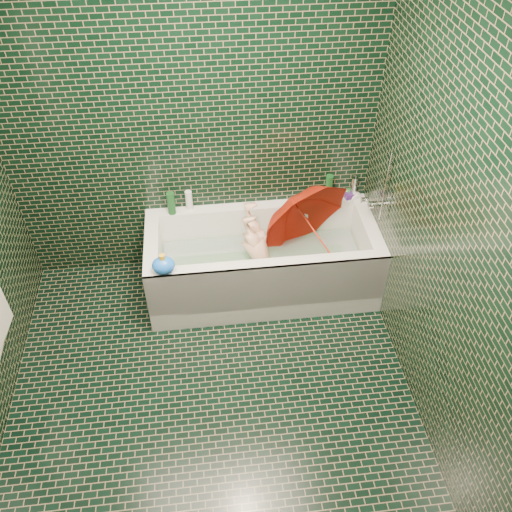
{
  "coord_description": "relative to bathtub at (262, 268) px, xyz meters",
  "views": [
    {
      "loc": [
        0.05,
        -1.93,
        3.09
      ],
      "look_at": [
        0.38,
        0.82,
        0.51
      ],
      "focal_mm": 38.0,
      "sensor_mm": 36.0,
      "label": 1
    }
  ],
  "objects": [
    {
      "name": "bottle_right_pump",
      "position": [
        0.75,
        0.36,
        0.43
      ],
      "size": [
        0.06,
        0.06,
        0.18
      ],
      "primitive_type": "cylinder",
      "rotation": [
        0.0,
        0.0,
        0.22
      ],
      "color": "silver",
      "rests_on": "bathtub"
    },
    {
      "name": "wall_back",
      "position": [
        -0.45,
        0.39,
        1.04
      ],
      "size": [
        2.8,
        0.0,
        2.8
      ],
      "primitive_type": "plane",
      "rotation": [
        1.57,
        0.0,
        0.0
      ],
      "color": "black",
      "rests_on": "floor"
    },
    {
      "name": "bottle_right_tall",
      "position": [
        0.55,
        0.34,
        0.45
      ],
      "size": [
        0.06,
        0.06,
        0.23
      ],
      "primitive_type": "cylinder",
      "rotation": [
        0.0,
        0.0,
        -0.03
      ],
      "color": "#14481C",
      "rests_on": "bathtub"
    },
    {
      "name": "floor",
      "position": [
        -0.45,
        -1.01,
        -0.21
      ],
      "size": [
        2.8,
        2.8,
        0.0
      ],
      "primitive_type": "plane",
      "color": "black",
      "rests_on": "ground"
    },
    {
      "name": "bottle_left_tall",
      "position": [
        -0.65,
        0.32,
        0.43
      ],
      "size": [
        0.07,
        0.07,
        0.18
      ],
      "primitive_type": "cylinder",
      "rotation": [
        0.0,
        0.0,
        0.14
      ],
      "color": "#14481C",
      "rests_on": "bathtub"
    },
    {
      "name": "wall_right",
      "position": [
        0.85,
        -1.01,
        1.04
      ],
      "size": [
        0.0,
        2.8,
        2.8
      ],
      "primitive_type": "plane",
      "rotation": [
        1.57,
        0.0,
        -1.57
      ],
      "color": "black",
      "rests_on": "floor"
    },
    {
      "name": "bath_toy",
      "position": [
        -0.7,
        -0.31,
        0.4
      ],
      "size": [
        0.18,
        0.16,
        0.15
      ],
      "rotation": [
        0.0,
        0.0,
        -0.22
      ],
      "color": "#1B6BFA",
      "rests_on": "bathtub"
    },
    {
      "name": "umbrella",
      "position": [
        0.37,
        -0.01,
        0.35
      ],
      "size": [
        0.92,
        1.06,
        0.92
      ],
      "primitive_type": "imported",
      "rotation": [
        0.37,
        -0.19,
        0.38
      ],
      "color": "red",
      "rests_on": "bathtub"
    },
    {
      "name": "faucet",
      "position": [
        0.81,
        0.01,
        0.56
      ],
      "size": [
        0.18,
        0.19,
        0.55
      ],
      "color": "silver",
      "rests_on": "wall_right"
    },
    {
      "name": "water",
      "position": [
        0.0,
        0.02,
        0.09
      ],
      "size": [
        1.48,
        0.53,
        0.0
      ],
      "primitive_type": "cube",
      "color": "silver",
      "rests_on": "bathtub"
    },
    {
      "name": "bottle_left_short",
      "position": [
        -0.51,
        0.36,
        0.42
      ],
      "size": [
        0.07,
        0.07,
        0.16
      ],
      "primitive_type": "cylinder",
      "rotation": [
        0.0,
        0.0,
        0.38
      ],
      "color": "white",
      "rests_on": "bathtub"
    },
    {
      "name": "rubber_duck",
      "position": [
        0.57,
        0.34,
        0.39
      ],
      "size": [
        0.13,
        0.09,
        0.1
      ],
      "rotation": [
        0.0,
        0.0,
        0.1
      ],
      "color": "yellow",
      "rests_on": "bathtub"
    },
    {
      "name": "soap_bottle_c",
      "position": [
        0.72,
        0.36,
        0.34
      ],
      "size": [
        0.17,
        0.17,
        0.19
      ],
      "primitive_type": "imported",
      "rotation": [
        0.0,
        0.0,
        -0.13
      ],
      "color": "#14481C",
      "rests_on": "bathtub"
    },
    {
      "name": "soap_bottle_a",
      "position": [
        0.78,
        0.32,
        0.34
      ],
      "size": [
        0.12,
        0.12,
        0.25
      ],
      "primitive_type": "imported",
      "rotation": [
        0.0,
        0.0,
        0.33
      ],
      "color": "white",
      "rests_on": "bathtub"
    },
    {
      "name": "soap_bottle_b",
      "position": [
        0.73,
        0.32,
        0.34
      ],
      "size": [
        0.1,
        0.1,
        0.18
      ],
      "primitive_type": "imported",
      "rotation": [
        0.0,
        0.0,
        0.21
      ],
      "color": "#441D6D",
      "rests_on": "bathtub"
    },
    {
      "name": "child",
      "position": [
        -0.01,
        0.01,
        0.1
      ],
      "size": [
        0.95,
        0.51,
        0.4
      ],
      "primitive_type": "imported",
      "rotation": [
        -1.35,
        0.0,
        -1.79
      ],
      "color": "#EDB594",
      "rests_on": "bathtub"
    },
    {
      "name": "bathtub",
      "position": [
        0.0,
        0.0,
        0.0
      ],
      "size": [
        1.7,
        0.75,
        0.55
      ],
      "color": "white",
      "rests_on": "floor"
    },
    {
      "name": "bath_mat",
      "position": [
        0.0,
        0.02,
        -0.06
      ],
      "size": [
        1.35,
        0.47,
        0.01
      ],
      "primitive_type": "cube",
      "color": "green",
      "rests_on": "bathtub"
    }
  ]
}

